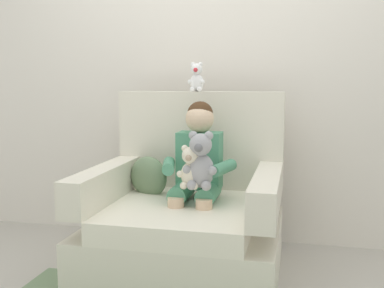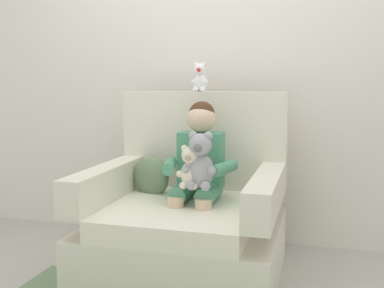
# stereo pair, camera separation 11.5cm
# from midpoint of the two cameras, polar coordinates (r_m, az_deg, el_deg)

# --- Properties ---
(ground_plane) EXTENTS (8.00, 8.00, 0.00)m
(ground_plane) POSITION_cam_midpoint_polar(r_m,az_deg,el_deg) (2.82, 0.39, -16.02)
(ground_plane) COLOR #ADA89E
(back_wall) EXTENTS (6.00, 0.10, 2.60)m
(back_wall) POSITION_cam_midpoint_polar(r_m,az_deg,el_deg) (3.34, 3.93, 10.46)
(back_wall) COLOR silver
(back_wall) RESTS_ON ground
(armchair) EXTENTS (1.08, 1.01, 1.08)m
(armchair) POSITION_cam_midpoint_polar(r_m,az_deg,el_deg) (2.76, 0.70, -9.40)
(armchair) COLOR silver
(armchair) RESTS_ON ground
(seated_child) EXTENTS (0.45, 0.39, 0.82)m
(seated_child) POSITION_cam_midpoint_polar(r_m,az_deg,el_deg) (2.70, 2.01, -2.55)
(seated_child) COLOR #4C9370
(seated_child) RESTS_ON armchair
(plush_cream) EXTENTS (0.14, 0.12, 0.24)m
(plush_cream) POSITION_cam_midpoint_polar(r_m,az_deg,el_deg) (2.53, 1.06, -3.02)
(plush_cream) COLOR silver
(plush_cream) RESTS_ON armchair
(plush_grey) EXTENTS (0.19, 0.15, 0.32)m
(plush_grey) POSITION_cam_midpoint_polar(r_m,az_deg,el_deg) (2.52, 2.35, -2.25)
(plush_grey) COLOR #9E9EA3
(plush_grey) RESTS_ON armchair
(plush_white_on_backrest) EXTENTS (0.11, 0.09, 0.19)m
(plush_white_on_backrest) POSITION_cam_midpoint_polar(r_m,az_deg,el_deg) (3.01, 2.12, 8.19)
(plush_white_on_backrest) COLOR white
(plush_white_on_backrest) RESTS_ON armchair
(throw_pillow) EXTENTS (0.28, 0.18, 0.26)m
(throw_pillow) POSITION_cam_midpoint_polar(r_m,az_deg,el_deg) (2.91, -3.99, -4.06)
(throw_pillow) COLOR slate
(throw_pillow) RESTS_ON armchair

